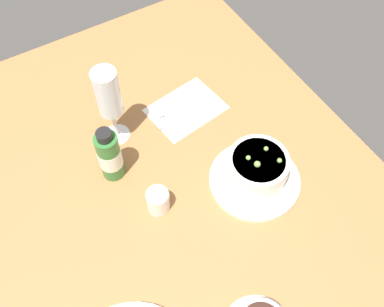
% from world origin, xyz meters
% --- Properties ---
extents(ground_plane, '(1.10, 0.84, 0.03)m').
position_xyz_m(ground_plane, '(0.00, 0.00, -0.01)').
color(ground_plane, '#9E6B3D').
extents(porridge_bowl, '(0.19, 0.19, 0.09)m').
position_xyz_m(porridge_bowl, '(-0.08, -0.15, 0.04)').
color(porridge_bowl, white).
rests_on(porridge_bowl, ground_plane).
extents(cutlery_setting, '(0.15, 0.18, 0.01)m').
position_xyz_m(cutlery_setting, '(0.17, -0.12, 0.00)').
color(cutlery_setting, white).
rests_on(cutlery_setting, ground_plane).
extents(creamer_jug, '(0.05, 0.05, 0.06)m').
position_xyz_m(creamer_jug, '(-0.03, 0.05, 0.03)').
color(creamer_jug, white).
rests_on(creamer_jug, ground_plane).
extents(wine_glass, '(0.06, 0.06, 0.20)m').
position_xyz_m(wine_glass, '(0.18, 0.05, 0.13)').
color(wine_glass, white).
rests_on(wine_glass, ground_plane).
extents(sauce_bottle_green, '(0.05, 0.05, 0.14)m').
position_xyz_m(sauce_bottle_green, '(0.10, 0.10, 0.06)').
color(sauce_bottle_green, '#337233').
rests_on(sauce_bottle_green, ground_plane).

